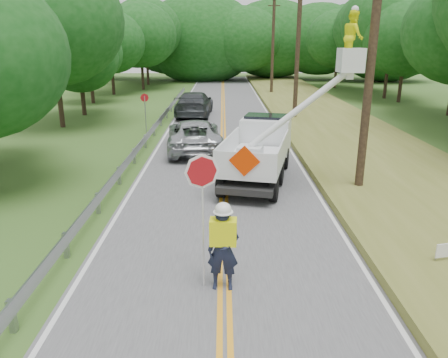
{
  "coord_description": "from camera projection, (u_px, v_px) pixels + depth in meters",
  "views": [
    {
      "loc": [
        -0.04,
        -6.08,
        5.4
      ],
      "look_at": [
        0.0,
        6.0,
        1.5
      ],
      "focal_mm": 34.54,
      "sensor_mm": 36.0,
      "label": 1
    }
  ],
  "objects": [
    {
      "name": "road",
      "position": [
        223.0,
        157.0,
        20.77
      ],
      "size": [
        7.2,
        96.0,
        0.03
      ],
      "color": "#4E4D50",
      "rests_on": "ground"
    },
    {
      "name": "guardrail",
      "position": [
        143.0,
        142.0,
        21.45
      ],
      "size": [
        0.18,
        48.0,
        0.77
      ],
      "color": "gray",
      "rests_on": "ground"
    },
    {
      "name": "utility_poles",
      "position": [
        321.0,
        43.0,
        22.03
      ],
      "size": [
        1.6,
        43.3,
        10.0
      ],
      "color": "black",
      "rests_on": "ground"
    },
    {
      "name": "tall_grass_verge",
      "position": [
        371.0,
        154.0,
        20.74
      ],
      "size": [
        7.0,
        96.0,
        0.3
      ],
      "primitive_type": "cube",
      "color": "#5E6324",
      "rests_on": "ground"
    },
    {
      "name": "treeline_left",
      "position": [
        99.0,
        37.0,
        34.78
      ],
      "size": [
        9.83,
        55.93,
        10.42
      ],
      "color": "#332319",
      "rests_on": "ground"
    },
    {
      "name": "treeline_horizon",
      "position": [
        242.0,
        39.0,
        59.21
      ],
      "size": [
        56.2,
        14.6,
        12.23
      ],
      "color": "#104611",
      "rests_on": "ground"
    },
    {
      "name": "flagger",
      "position": [
        223.0,
        243.0,
        9.5
      ],
      "size": [
        1.18,
        0.5,
        3.13
      ],
      "color": "#191E33",
      "rests_on": "road"
    },
    {
      "name": "bucket_truck",
      "position": [
        268.0,
        140.0,
        17.71
      ],
      "size": [
        5.06,
        6.68,
        6.33
      ],
      "color": "black",
      "rests_on": "road"
    },
    {
      "name": "suv_silver",
      "position": [
        194.0,
        135.0,
        21.83
      ],
      "size": [
        3.13,
        5.9,
        1.58
      ],
      "primitive_type": "imported",
      "rotation": [
        0.0,
        0.0,
        3.23
      ],
      "color": "#AAADB2",
      "rests_on": "road"
    },
    {
      "name": "suv_darkgrey",
      "position": [
        194.0,
        104.0,
        31.94
      ],
      "size": [
        2.76,
        6.21,
        1.77
      ],
      "primitive_type": "imported",
      "rotation": [
        0.0,
        0.0,
        3.1
      ],
      "color": "#3A3E42",
      "rests_on": "road"
    },
    {
      "name": "stop_sign_permanent",
      "position": [
        145.0,
        107.0,
        25.91
      ],
      "size": [
        0.49,
        0.15,
        2.37
      ],
      "color": "gray",
      "rests_on": "ground"
    },
    {
      "name": "yard_sign",
      "position": [
        445.0,
        251.0,
        10.41
      ],
      "size": [
        0.51,
        0.15,
        0.75
      ],
      "color": "white",
      "rests_on": "ground"
    }
  ]
}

